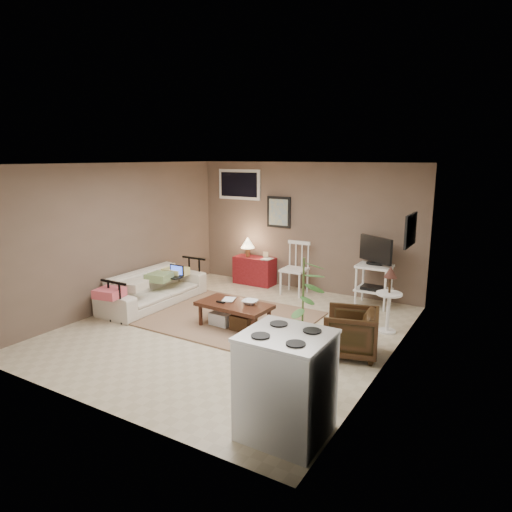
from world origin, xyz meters
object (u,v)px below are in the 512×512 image
Objects in this scene: side_table at (389,292)px; potted_plant at (303,318)px; coffee_table at (234,314)px; stove at (286,385)px; spindle_chair at (295,270)px; red_console at (254,268)px; sofa at (153,283)px; tv_stand at (374,270)px; armchair at (351,330)px.

potted_plant is (-0.41, -2.05, 0.18)m from side_table.
potted_plant is at bearing -33.21° from coffee_table.
potted_plant is 1.00m from stove.
red_console is at bearing 169.47° from spindle_chair.
coffee_table is at bearing 146.79° from potted_plant.
sofa is 1.34× the size of potted_plant.
tv_stand is 1.19m from side_table.
sofa is 3.88m from side_table.
potted_plant is (3.38, -1.27, 0.40)m from sofa.
potted_plant reaches higher than coffee_table.
potted_plant is (1.60, -3.10, 0.33)m from spindle_chair.
coffee_table is 2.27m from side_table.
armchair is (2.79, -2.24, 0.01)m from red_console.
coffee_table is at bearing -124.90° from tv_stand.
red_console reaches higher than sofa.
potted_plant is at bearing -110.64° from sofa.
stove reaches higher than side_table.
stove is (2.86, -4.20, 0.16)m from red_console.
sofa is at bearing 159.36° from potted_plant.
stove reaches higher than spindle_chair.
potted_plant is at bearing -26.40° from armchair.
tv_stand reaches higher than stove.
armchair is (-0.20, -1.02, -0.28)m from side_table.
tv_stand is 2.13m from armchair.
armchair is (1.79, -0.00, 0.10)m from coffee_table.
red_console is at bearing 128.25° from potted_plant.
potted_plant is at bearing -62.73° from spindle_chair.
spindle_chair is at bearing 152.52° from side_table.
armchair is 1.96m from stove.
coffee_table is 1.82m from sofa.
potted_plant is at bearing -101.17° from side_table.
red_console is 1.02m from spindle_chair.
stove is at bearing -65.06° from spindle_chair.
armchair is at bearing 91.86° from stove.
stove reaches higher than armchair.
stove is at bearing -13.22° from armchair.
tv_stand is 1.80× the size of armchair.
tv_stand is 4.06m from stove.
sofa is at bearing -134.48° from spindle_chair.
side_table is at bearing -78.37° from sofa.
spindle_chair is at bearing 117.27° from potted_plant.
side_table is at bearing 78.83° from potted_plant.
sofa is 2.09× the size of red_console.
coffee_table is 2.46m from red_console.
stove is (0.40, -4.04, -0.14)m from tv_stand.
side_table is 0.67× the size of potted_plant.
potted_plant reaches higher than sofa.
potted_plant is at bearing 106.46° from stove.
sofa is 2.01× the size of side_table.
coffee_table is at bearing -89.66° from spindle_chair.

